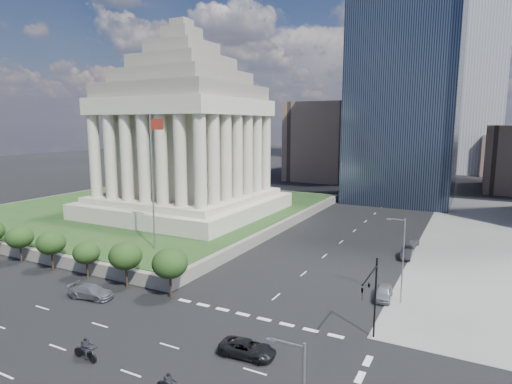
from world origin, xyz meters
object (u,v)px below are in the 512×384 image
Objects in this scene: war_memorial at (184,119)px; flagpole at (153,174)px; parked_sedan_far at (413,243)px; motorcycle_trail at (85,349)px; traffic_signal_ne at (372,292)px; suv_grey at (91,291)px; parked_sedan_mid at (406,254)px; pickup_truck at (248,348)px; motorcycle_lead at (168,384)px; parked_sedan_near at (384,293)px; street_lamp_north at (402,256)px.

war_memorial is 28.16m from flagpole.
parked_sedan_far is 1.27× the size of motorcycle_trail.
flagpole is 36.69m from traffic_signal_ne.
suv_grey is 1.26× the size of parked_sedan_mid.
motorcycle_trail is at bearing -146.97° from traffic_signal_ne.
flagpole is 32.85m from pickup_truck.
traffic_signal_ne is 2.22× the size of parked_sedan_far.
suv_grey is (-22.63, 2.66, 0.09)m from pickup_truck.
motorcycle_trail is at bearing -62.13° from flagpole.
traffic_signal_ne reaches higher than parked_sedan_far.
motorcycle_lead is 0.93× the size of motorcycle_trail.
traffic_signal_ne reaches higher than parked_sedan_mid.
war_memorial is at bearing 140.78° from motorcycle_lead.
parked_sedan_mid reaches higher than parked_sedan_far.
war_memorial is 1.95× the size of flagpole.
traffic_signal_ne is at bearing -90.06° from parked_sedan_near.
street_lamp_north is at bearing -77.15° from parked_sedan_far.
war_memorial is 46.04m from suv_grey.
traffic_signal_ne is 0.80× the size of street_lamp_north.
traffic_signal_ne is 29.30m from parked_sedan_mid.
suv_grey is at bearing -172.53° from traffic_signal_ne.
pickup_truck is (-9.19, -6.84, -4.53)m from traffic_signal_ne.
pickup_truck is 1.17× the size of parked_sedan_mid.
street_lamp_north is 34.03m from motorcycle_trail.
suv_grey is at bearing -154.64° from street_lamp_north.
motorcycle_lead is (-2.64, -7.79, 0.27)m from pickup_truck.
parked_sedan_far is at bearing 70.86° from motorcycle_trail.
suv_grey is 1.53× the size of parked_sedan_far.
war_memorial is at bearing 148.42° from parked_sedan_near.
parked_sedan_mid is at bearing 84.99° from parked_sedan_near.
parked_sedan_mid is at bearing 95.92° from street_lamp_north.
flagpole is 29.99m from motorcycle_trail.
street_lamp_north is 1.94× the size of pickup_truck.
street_lamp_north reaches higher than motorcycle_lead.
parked_sedan_near is at bearing -93.36° from parked_sedan_mid.
street_lamp_north is at bearing 1.63° from flagpole.
parked_sedan_far is at bearing 37.69° from flagpole.
motorcycle_trail is at bearing -131.44° from street_lamp_north.
parked_sedan_near is (45.50, -22.76, -20.61)m from war_memorial.
motorcycle_trail is (-20.49, -50.02, 0.44)m from parked_sedan_far.
parked_sedan_far is at bearing 2.20° from war_memorial.
traffic_signal_ne is 1.55× the size of pickup_truck.
suv_grey is (-31.83, -4.17, -4.45)m from traffic_signal_ne.
flagpole is at bearing 1.31° from suv_grey.
flagpole reaches higher than pickup_truck.
suv_grey is (14.67, -38.48, -20.60)m from war_memorial.
flagpole is at bearing 51.95° from pickup_truck.
war_memorial reaches higher than parked_sedan_near.
flagpole is 2.00× the size of street_lamp_north.
parked_sedan_far is (-1.00, 36.05, -4.64)m from traffic_signal_ne.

